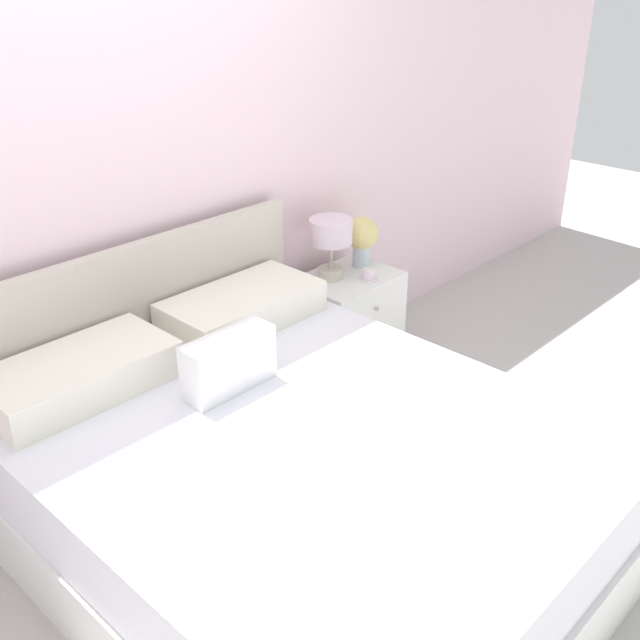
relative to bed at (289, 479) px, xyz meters
The scene contains 7 objects.
ground_plane 0.98m from the bed, 90.00° to the left, with size 12.00×12.00×0.00m, color #BCB7B2.
wall_back 1.42m from the bed, 90.00° to the left, with size 8.00×0.06×2.60m.
bed is the anchor object (origin of this frame).
nightstand 1.34m from the bed, 32.81° to the left, with size 0.51×0.40×0.53m.
table_lamp 1.39m from the bed, 36.42° to the left, with size 0.21×0.21×0.31m.
flower_vase 1.55m from the bed, 30.95° to the left, with size 0.17×0.17×0.26m.
teacup 1.35m from the bed, 28.15° to the left, with size 0.11×0.11×0.05m.
Camera 1 is at (-1.48, -2.51, 2.03)m, focal length 42.00 mm.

